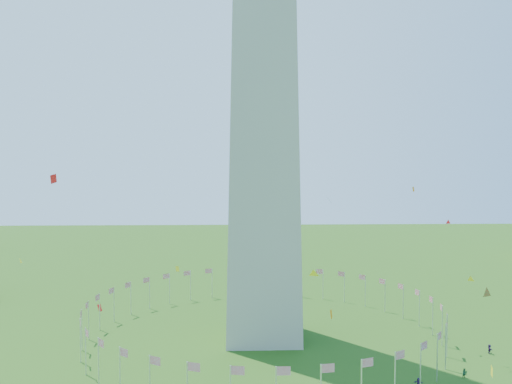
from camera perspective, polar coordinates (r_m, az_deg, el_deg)
flag_ring at (r=119.31m, az=0.79°, el=-14.25°), size 80.24×80.24×9.00m
kites_aloft at (r=93.71m, az=8.79°, el=-8.78°), size 116.20×72.46×34.18m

